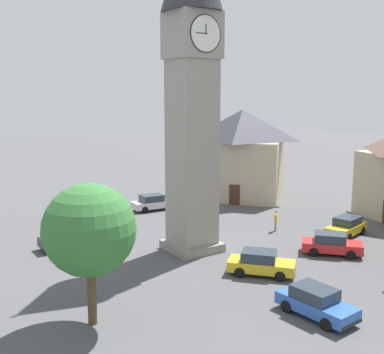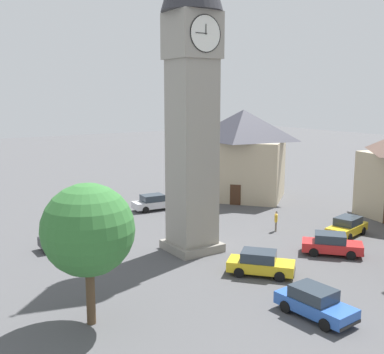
# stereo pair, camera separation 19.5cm
# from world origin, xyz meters

# --- Properties ---
(ground_plane) EXTENTS (200.00, 200.00, 0.00)m
(ground_plane) POSITION_xyz_m (0.00, 0.00, 0.00)
(ground_plane) COLOR #4C4C4F
(clock_tower) EXTENTS (4.22, 4.22, 23.84)m
(clock_tower) POSITION_xyz_m (0.00, 0.00, 13.99)
(clock_tower) COLOR gray
(clock_tower) RESTS_ON ground
(car_blue_kerb) EXTENTS (4.27, 2.10, 1.53)m
(car_blue_kerb) POSITION_xyz_m (-3.51, -12.09, 0.76)
(car_blue_kerb) COLOR silver
(car_blue_kerb) RESTS_ON ground
(car_silver_kerb) EXTENTS (4.02, 4.19, 1.53)m
(car_silver_kerb) POSITION_xyz_m (-7.60, 6.28, 0.76)
(car_silver_kerb) COLOR red
(car_silver_kerb) RESTS_ON ground
(car_red_corner) EXTENTS (3.98, 4.22, 1.53)m
(car_red_corner) POSITION_xyz_m (-0.88, 6.40, 0.76)
(car_red_corner) COLOR gold
(car_red_corner) RESTS_ON ground
(car_white_side) EXTENTS (4.15, 1.85, 1.53)m
(car_white_side) POSITION_xyz_m (7.31, -5.46, 0.76)
(car_white_side) COLOR black
(car_white_side) RESTS_ON ground
(car_black_far) EXTENTS (4.40, 2.59, 1.53)m
(car_black_far) POSITION_xyz_m (-12.16, 3.97, 0.76)
(car_black_far) COLOR gold
(car_black_far) RESTS_ON ground
(car_green_alley) EXTENTS (2.03, 4.24, 1.53)m
(car_green_alley) POSITION_xyz_m (0.63, 12.20, 0.76)
(car_green_alley) COLOR #2D5BB7
(car_green_alley) RESTS_ON ground
(pedestrian) EXTENTS (0.45, 0.40, 1.69)m
(pedestrian) POSITION_xyz_m (-8.37, -0.13, 1.01)
(pedestrian) COLOR #706656
(pedestrian) RESTS_ON ground
(tree) EXTENTS (4.49, 4.49, 7.02)m
(tree) POSITION_xyz_m (10.32, 6.63, 4.76)
(tree) COLOR brown
(tree) RESTS_ON ground
(building_shop_left) EXTENTS (11.35, 11.52, 9.54)m
(building_shop_left) POSITION_xyz_m (-14.29, -11.66, 4.88)
(building_shop_left) COLOR tan
(building_shop_left) RESTS_ON ground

